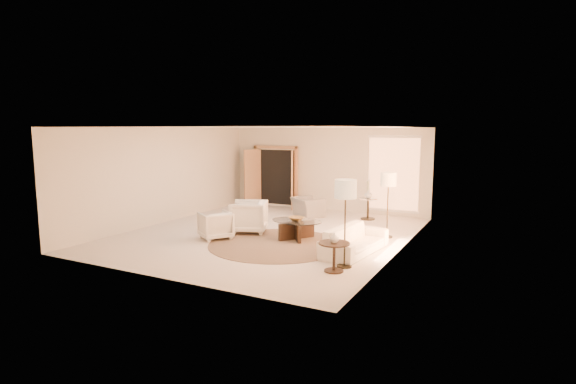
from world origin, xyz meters
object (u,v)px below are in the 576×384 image
at_px(armchair_left, 249,215).
at_px(side_vase, 368,194).
at_px(coffee_table, 297,227).
at_px(floor_lamp_far, 346,193).
at_px(accent_chair, 308,204).
at_px(floor_lamp_near, 388,182).
at_px(armchair_right, 215,224).
at_px(side_table, 368,206).
at_px(sofa, 355,240).
at_px(bowl, 297,219).
at_px(end_table, 334,252).
at_px(end_vase, 334,238).

relative_size(armchair_left, side_vase, 3.73).
bearing_deg(coffee_table, floor_lamp_far, -40.90).
relative_size(accent_chair, floor_lamp_near, 0.55).
xyz_separation_m(armchair_right, side_table, (2.69, 4.15, 0.02)).
distance_m(sofa, side_table, 3.90).
distance_m(coffee_table, floor_lamp_near, 2.59).
distance_m(sofa, accent_chair, 4.35).
distance_m(accent_chair, bowl, 3.04).
bearing_deg(end_table, floor_lamp_far, 77.36).
xyz_separation_m(floor_lamp_far, end_vase, (-0.08, -0.36, -0.84)).
bearing_deg(floor_lamp_near, coffee_table, -147.44).
height_order(side_table, floor_lamp_far, floor_lamp_far).
relative_size(armchair_right, end_vase, 4.01).
distance_m(floor_lamp_near, floor_lamp_far, 2.88).
distance_m(sofa, bowl, 1.81).
bearing_deg(accent_chair, end_vase, 153.68).
xyz_separation_m(coffee_table, end_vase, (1.79, -1.99, 0.37)).
xyz_separation_m(side_table, side_vase, (0.00, 0.00, 0.38)).
bearing_deg(floor_lamp_near, side_table, 119.35).
xyz_separation_m(side_table, floor_lamp_near, (1.13, -2.02, 1.02)).
relative_size(end_table, side_vase, 2.43).
xyz_separation_m(accent_chair, side_table, (1.85, 0.41, -0.00)).
height_order(sofa, end_vase, end_vase).
bearing_deg(bowl, end_vase, -47.95).
bearing_deg(armchair_right, armchair_left, -166.90).
bearing_deg(end_vase, armchair_right, 163.11).
distance_m(end_vase, side_vase, 5.35).
bearing_deg(bowl, floor_lamp_far, -40.90).
bearing_deg(side_vase, accent_chair, -167.43).
bearing_deg(side_vase, coffee_table, -104.30).
bearing_deg(bowl, floor_lamp_near, 32.56).
xyz_separation_m(sofa, end_vase, (0.08, -1.46, 0.37)).
height_order(bowl, end_vase, end_vase).
distance_m(end_table, end_vase, 0.27).
bearing_deg(end_vase, accent_chair, 120.08).
xyz_separation_m(accent_chair, floor_lamp_far, (2.89, -4.48, 1.10)).
distance_m(sofa, armchair_right, 3.59).
bearing_deg(floor_lamp_far, floor_lamp_near, 88.15).
bearing_deg(coffee_table, side_vase, 75.70).
relative_size(armchair_left, side_table, 1.42).
bearing_deg(sofa, armchair_right, 102.33).
relative_size(sofa, floor_lamp_far, 1.15).
bearing_deg(end_vase, end_table, 90.00).
xyz_separation_m(sofa, side_vase, (-0.88, 3.80, 0.49)).
bearing_deg(floor_lamp_far, armchair_left, 152.85).
height_order(end_table, side_vase, side_vase).
bearing_deg(end_table, side_vase, 100.33).
bearing_deg(armchair_left, bowl, 63.35).
distance_m(floor_lamp_far, side_vase, 5.06).
bearing_deg(armchair_right, sofa, 129.73).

